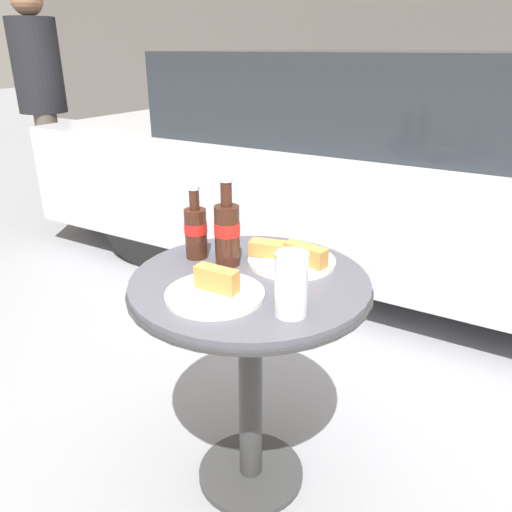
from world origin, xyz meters
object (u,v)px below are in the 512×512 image
object	(u,v)px
drinking_glass	(291,287)
parked_car	(405,172)
lunch_plate_near	(290,257)
pedestrian	(41,92)
cola_bottle_left	(196,230)
bistro_table	(250,329)
lunch_plate_far	(215,290)
cola_bottle_right	(227,231)

from	to	relation	value
drinking_glass	parked_car	xyz separation A→B (m)	(-0.27, 1.96, -0.17)
lunch_plate_near	pedestrian	size ratio (longest dim) A/B	0.15
cola_bottle_left	lunch_plate_near	world-z (taller)	cola_bottle_left
parked_car	pedestrian	world-z (taller)	pedestrian
bistro_table	parked_car	distance (m)	1.85
cola_bottle_left	drinking_glass	distance (m)	0.41
drinking_glass	lunch_plate_far	distance (m)	0.20
cola_bottle_left	pedestrian	distance (m)	2.88
parked_car	drinking_glass	bearing A→B (deg)	-82.15
lunch_plate_far	parked_car	xyz separation A→B (m)	(-0.07, 1.98, -0.12)
lunch_plate_near	parked_car	xyz separation A→B (m)	(-0.14, 1.71, -0.12)
cola_bottle_right	pedestrian	xyz separation A→B (m)	(-2.59, 1.43, 0.15)
bistro_table	drinking_glass	size ratio (longest dim) A/B	4.60
parked_car	bistro_table	bearing A→B (deg)	-87.16
parked_car	pedestrian	xyz separation A→B (m)	(-2.60, -0.37, 0.35)
cola_bottle_right	drinking_glass	size ratio (longest dim) A/B	1.64
cola_bottle_left	lunch_plate_near	xyz separation A→B (m)	(0.25, 0.10, -0.06)
drinking_glass	lunch_plate_far	size ratio (longest dim) A/B	0.62
lunch_plate_near	lunch_plate_far	distance (m)	0.28
cola_bottle_right	drinking_glass	world-z (taller)	cola_bottle_right
lunch_plate_far	pedestrian	bearing A→B (deg)	149.01
bistro_table	lunch_plate_far	world-z (taller)	lunch_plate_far
cola_bottle_right	pedestrian	bearing A→B (deg)	151.14
parked_car	pedestrian	bearing A→B (deg)	-171.88
cola_bottle_right	lunch_plate_far	size ratio (longest dim) A/B	1.01
cola_bottle_left	parked_car	size ratio (longest dim) A/B	0.05
cola_bottle_right	bistro_table	bearing A→B (deg)	-24.50
bistro_table	drinking_glass	world-z (taller)	drinking_glass
lunch_plate_far	drinking_glass	bearing A→B (deg)	4.43
bistro_table	parked_car	xyz separation A→B (m)	(-0.09, 1.85, 0.05)
bistro_table	cola_bottle_right	distance (m)	0.27
cola_bottle_right	parked_car	distance (m)	1.81
lunch_plate_near	pedestrian	bearing A→B (deg)	154.00
pedestrian	bistro_table	bearing A→B (deg)	-28.71
drinking_glass	cola_bottle_left	bearing A→B (deg)	157.50
cola_bottle_right	lunch_plate_near	bearing A→B (deg)	32.15
cola_bottle_left	lunch_plate_far	xyz separation A→B (m)	(0.19, -0.17, -0.07)
cola_bottle_left	lunch_plate_far	world-z (taller)	cola_bottle_left
cola_bottle_right	lunch_plate_near	xyz separation A→B (m)	(0.15, 0.09, -0.08)
cola_bottle_left	lunch_plate_near	distance (m)	0.28
cola_bottle_left	cola_bottle_right	bearing A→B (deg)	2.11
cola_bottle_right	parked_car	xyz separation A→B (m)	(0.01, 1.80, -0.20)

